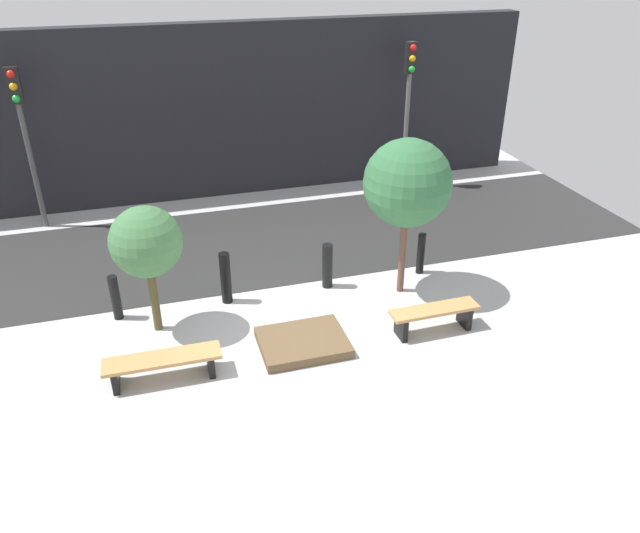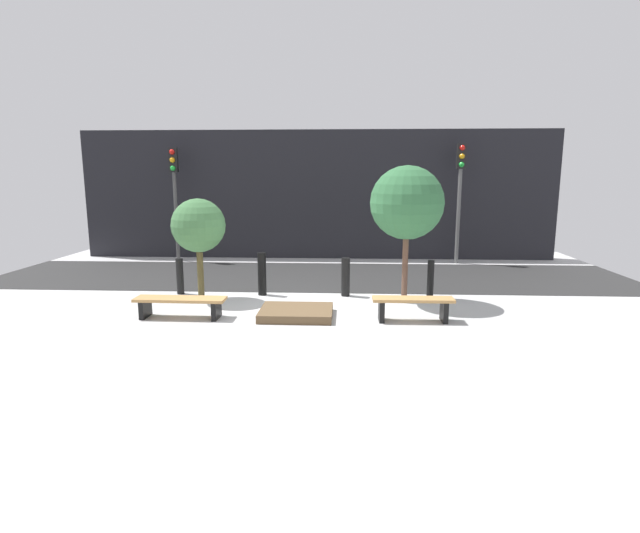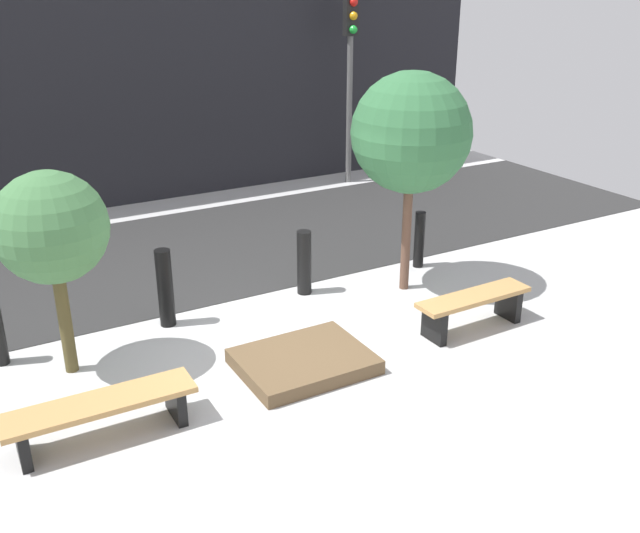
{
  "view_description": "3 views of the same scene",
  "coord_description": "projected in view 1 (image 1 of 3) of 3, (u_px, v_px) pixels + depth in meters",
  "views": [
    {
      "loc": [
        -2.22,
        -8.65,
        6.35
      ],
      "look_at": [
        0.49,
        0.44,
        1.17
      ],
      "focal_mm": 35.0,
      "sensor_mm": 36.0,
      "label": 1
    },
    {
      "loc": [
        0.99,
        -10.04,
        2.88
      ],
      "look_at": [
        0.47,
        0.15,
        1.0
      ],
      "focal_mm": 28.0,
      "sensor_mm": 36.0,
      "label": 2
    },
    {
      "loc": [
        -3.39,
        -6.51,
        4.23
      ],
      "look_at": [
        0.55,
        0.42,
        0.95
      ],
      "focal_mm": 40.0,
      "sensor_mm": 36.0,
      "label": 3
    }
  ],
  "objects": [
    {
      "name": "traffic_light_west",
      "position": [
        22.0,
        121.0,
        13.82
      ],
      "size": [
        0.28,
        0.27,
        3.73
      ],
      "color": "#4C4C4C",
      "rests_on": "ground"
    },
    {
      "name": "ground_plane",
      "position": [
        300.0,
        341.0,
        10.87
      ],
      "size": [
        18.0,
        18.0,
        0.0
      ],
      "primitive_type": "plane",
      "color": "#B6B6B6"
    },
    {
      "name": "tree_behind_right_bench",
      "position": [
        407.0,
        183.0,
        11.31
      ],
      "size": [
        1.63,
        1.63,
        3.08
      ],
      "color": "brown",
      "rests_on": "ground"
    },
    {
      "name": "building_facade",
      "position": [
        225.0,
        112.0,
        16.01
      ],
      "size": [
        16.2,
        0.5,
        4.36
      ],
      "primitive_type": "cube",
      "color": "black",
      "rests_on": "ground"
    },
    {
      "name": "bollard_center",
      "position": [
        327.0,
        266.0,
        12.31
      ],
      "size": [
        0.2,
        0.2,
        0.93
      ],
      "primitive_type": "cylinder",
      "color": "black",
      "rests_on": "ground"
    },
    {
      "name": "bollard_left",
      "position": [
        226.0,
        278.0,
        11.78
      ],
      "size": [
        0.2,
        0.2,
        1.04
      ],
      "primitive_type": "cylinder",
      "color": "black",
      "rests_on": "ground"
    },
    {
      "name": "bollard_far_left",
      "position": [
        115.0,
        298.0,
        11.31
      ],
      "size": [
        0.17,
        0.17,
        0.88
      ],
      "primitive_type": "cylinder",
      "color": "black",
      "rests_on": "ground"
    },
    {
      "name": "planter_bed",
      "position": [
        303.0,
        343.0,
        10.69
      ],
      "size": [
        1.48,
        1.17,
        0.17
      ],
      "primitive_type": "cube",
      "color": "brown",
      "rests_on": "ground"
    },
    {
      "name": "tree_behind_left_bench",
      "position": [
        146.0,
        243.0,
        10.39
      ],
      "size": [
        1.22,
        1.22,
        2.35
      ],
      "color": "#4F4425",
      "rests_on": "ground"
    },
    {
      "name": "traffic_light_mid_west",
      "position": [
        409.0,
        90.0,
        16.12
      ],
      "size": [
        0.28,
        0.27,
        3.84
      ],
      "color": "#606060",
      "rests_on": "ground"
    },
    {
      "name": "bench_left",
      "position": [
        163.0,
        363.0,
        9.82
      ],
      "size": [
        1.84,
        0.48,
        0.42
      ],
      "rotation": [
        0.0,
        0.0,
        -0.01
      ],
      "color": "black",
      "rests_on": "ground"
    },
    {
      "name": "bench_right",
      "position": [
        434.0,
        315.0,
        10.99
      ],
      "size": [
        1.61,
        0.41,
        0.48
      ],
      "rotation": [
        0.0,
        0.0,
        0.01
      ],
      "color": "black",
      "rests_on": "ground"
    },
    {
      "name": "road_strip",
      "position": [
        255.0,
        243.0,
        14.23
      ],
      "size": [
        18.0,
        4.15,
        0.01
      ],
      "primitive_type": "cube",
      "color": "#2A2A2A",
      "rests_on": "ground"
    },
    {
      "name": "bollard_right",
      "position": [
        421.0,
        253.0,
        12.83
      ],
      "size": [
        0.16,
        0.16,
        0.89
      ],
      "primitive_type": "cylinder",
      "color": "black",
      "rests_on": "ground"
    }
  ]
}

